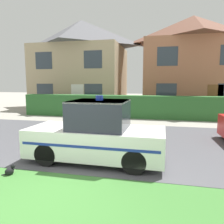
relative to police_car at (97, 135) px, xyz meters
name	(u,v)px	position (x,y,z in m)	size (l,w,h in m)	color
ground_plane	(39,200)	(-0.50, -2.28, -0.78)	(80.00, 80.00, 0.00)	gray
road_strip	(101,140)	(-0.50, 2.25, -0.77)	(28.00, 6.60, 0.01)	#4C4C51
lawn_verge	(38,201)	(-0.50, -2.33, -0.77)	(28.00, 2.55, 0.01)	#3D7533
garden_hedge	(132,107)	(-0.03, 7.95, -0.07)	(14.55, 0.86, 1.42)	#2D662D
police_car	(97,135)	(0.00, 0.00, 0.00)	(3.87, 1.64, 1.88)	black
cat	(10,170)	(-1.81, -1.38, -0.66)	(0.29, 0.26, 0.27)	black
house_left	(82,64)	(-5.20, 13.02, 3.12)	(7.62, 6.41, 7.63)	tan
house_right	(192,63)	(4.17, 13.31, 3.06)	(7.75, 6.85, 7.52)	#A86B4C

